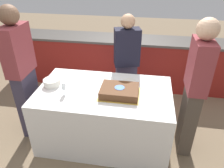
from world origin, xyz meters
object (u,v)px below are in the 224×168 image
cake (120,91)px  person_seated_right (194,90)px  person_cutting_cake (126,65)px  plate_stack (52,82)px  person_seated_left (22,74)px  wine_glass (64,87)px

cake → person_seated_right: person_seated_right is taller
person_cutting_cake → person_seated_right: (0.85, -0.71, 0.09)m
plate_stack → person_seated_right: size_ratio=0.12×
person_seated_right → cake: bearing=-86.1°
person_seated_left → person_cutting_cake: bearing=-60.4°
person_cutting_cake → cake: bearing=74.3°
cake → plate_stack: bearing=175.4°
plate_stack → wine_glass: wine_glass is taller
cake → person_seated_left: size_ratio=0.27×
cake → person_seated_left: (-1.24, 0.06, 0.10)m
person_seated_right → person_seated_left: bearing=-90.0°
person_cutting_cake → person_seated_left: bearing=14.0°
plate_stack → person_seated_left: person_seated_left is taller
cake → plate_stack: (-0.87, 0.07, -0.00)m
cake → person_seated_left: person_seated_left is taller
plate_stack → person_seated_left: size_ratio=0.12×
wine_glass → person_seated_right: person_seated_right is taller
cake → person_seated_right: size_ratio=0.28×
plate_stack → person_cutting_cake: size_ratio=0.13×
person_seated_left → cake: bearing=-92.7°
wine_glass → plate_stack: bearing=143.5°
person_cutting_cake → plate_stack: bearing=22.8°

